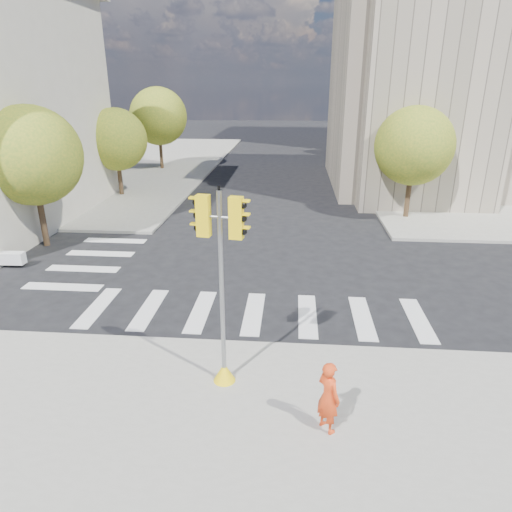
% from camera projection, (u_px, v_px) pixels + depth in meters
% --- Properties ---
extents(ground, '(160.00, 160.00, 0.00)m').
position_uv_depth(ground, '(261.00, 288.00, 17.16)').
color(ground, black).
rests_on(ground, ground).
extents(sidewalk_far_right, '(28.00, 40.00, 0.15)m').
position_uv_depth(sidewalk_far_right, '(511.00, 170.00, 39.79)').
color(sidewalk_far_right, gray).
rests_on(sidewalk_far_right, ground).
extents(sidewalk_far_left, '(28.00, 40.00, 0.15)m').
position_uv_depth(sidewalk_far_left, '(69.00, 164.00, 42.88)').
color(sidewalk_far_left, gray).
rests_on(sidewalk_far_left, ground).
extents(civic_building, '(26.00, 16.00, 19.39)m').
position_uv_depth(civic_building, '(509.00, 82.00, 31.16)').
color(civic_building, '#A19380').
rests_on(civic_building, ground).
extents(office_tower, '(20.00, 18.00, 30.00)m').
position_uv_depth(office_tower, '(493.00, 5.00, 49.20)').
color(office_tower, '#9EA0A3').
rests_on(office_tower, ground).
extents(tree_lw_near, '(4.40, 4.40, 6.41)m').
position_uv_depth(tree_lw_near, '(32.00, 156.00, 20.19)').
color(tree_lw_near, '#382616').
rests_on(tree_lw_near, ground).
extents(tree_lw_mid, '(4.00, 4.00, 5.77)m').
position_uv_depth(tree_lw_mid, '(116.00, 140.00, 29.66)').
color(tree_lw_mid, '#382616').
rests_on(tree_lw_mid, ground).
extents(tree_lw_far, '(4.80, 4.80, 6.95)m').
position_uv_depth(tree_lw_far, '(158.00, 116.00, 38.69)').
color(tree_lw_far, '#382616').
rests_on(tree_lw_far, ground).
extents(tree_re_near, '(4.20, 4.20, 6.16)m').
position_uv_depth(tree_re_near, '(414.00, 146.00, 24.44)').
color(tree_re_near, '#382616').
rests_on(tree_re_near, ground).
extents(tree_re_mid, '(4.60, 4.60, 6.66)m').
position_uv_depth(tree_re_mid, '(377.00, 122.00, 35.50)').
color(tree_re_mid, '#382616').
rests_on(tree_re_mid, ground).
extents(tree_re_far, '(4.00, 4.00, 5.88)m').
position_uv_depth(tree_re_far, '(358.00, 117.00, 46.85)').
color(tree_re_far, '#382616').
rests_on(tree_re_far, ground).
extents(lamp_near, '(0.35, 0.18, 8.11)m').
position_uv_depth(lamp_near, '(408.00, 129.00, 27.94)').
color(lamp_near, black).
rests_on(lamp_near, sidewalk_far_right).
extents(lamp_far, '(0.35, 0.18, 8.11)m').
position_uv_depth(lamp_far, '(372.00, 114.00, 40.97)').
color(lamp_far, black).
rests_on(lamp_far, sidewalk_far_right).
extents(traffic_signal, '(1.08, 0.56, 5.04)m').
position_uv_depth(traffic_signal, '(222.00, 305.00, 10.86)').
color(traffic_signal, yellow).
rests_on(traffic_signal, sidewalk_near).
extents(photographer, '(0.70, 0.73, 1.69)m').
position_uv_depth(photographer, '(328.00, 397.00, 9.72)').
color(photographer, '#E84015').
rests_on(photographer, sidewalk_near).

